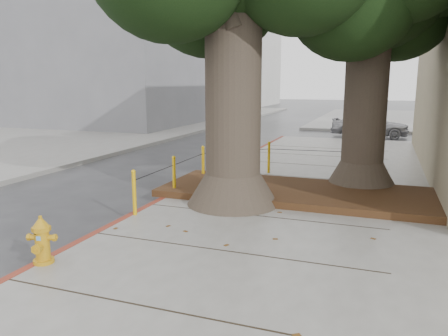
# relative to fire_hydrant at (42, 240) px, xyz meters

# --- Properties ---
(ground) EXTENTS (140.00, 140.00, 0.00)m
(ground) POSITION_rel_fire_hydrant_xyz_m (1.90, 1.38, -0.51)
(ground) COLOR #28282B
(ground) RESTS_ON ground
(sidewalk_far) EXTENTS (16.00, 20.00, 0.15)m
(sidewalk_far) POSITION_rel_fire_hydrant_xyz_m (7.90, 31.38, -0.43)
(sidewalk_far) COLOR slate
(sidewalk_far) RESTS_ON ground
(sidewalk_opposite) EXTENTS (14.00, 60.00, 0.15)m
(sidewalk_opposite) POSITION_rel_fire_hydrant_xyz_m (-12.10, 11.38, -0.43)
(sidewalk_opposite) COLOR slate
(sidewalk_opposite) RESTS_ON ground
(curb_red) EXTENTS (0.14, 26.00, 0.16)m
(curb_red) POSITION_rel_fire_hydrant_xyz_m (-0.10, 3.88, -0.43)
(curb_red) COLOR maroon
(curb_red) RESTS_ON ground
(planter_bed) EXTENTS (6.40, 2.60, 0.16)m
(planter_bed) POSITION_rel_fire_hydrant_xyz_m (2.80, 5.28, -0.28)
(planter_bed) COLOR black
(planter_bed) RESTS_ON sidewalk_main
(building_far_grey) EXTENTS (12.00, 16.00, 12.00)m
(building_far_grey) POSITION_rel_fire_hydrant_xyz_m (-13.10, 23.38, 5.49)
(building_far_grey) COLOR slate
(building_far_grey) RESTS_ON ground
(building_far_white) EXTENTS (12.00, 18.00, 15.00)m
(building_far_white) POSITION_rel_fire_hydrant_xyz_m (-15.10, 46.38, 6.99)
(building_far_white) COLOR silver
(building_far_white) RESTS_ON ground
(bollard_ring) EXTENTS (3.79, 5.39, 0.95)m
(bollard_ring) POSITION_rel_fire_hydrant_xyz_m (1.03, 5.76, 0.16)
(bollard_ring) COLOR #D5A10B
(bollard_ring) RESTS_ON sidewalk_main
(fire_hydrant) EXTENTS (0.39, 0.38, 0.73)m
(fire_hydrant) POSITION_rel_fire_hydrant_xyz_m (0.00, 0.00, 0.00)
(fire_hydrant) COLOR gold
(fire_hydrant) RESTS_ON sidewalk_main
(car_silver) EXTENTS (3.92, 1.63, 1.33)m
(car_silver) POSITION_rel_fire_hydrant_xyz_m (3.97, 19.30, 0.16)
(car_silver) COLOR #9D9CA1
(car_silver) RESTS_ON ground
(car_dark) EXTENTS (1.73, 4.19, 1.21)m
(car_dark) POSITION_rel_fire_hydrant_xyz_m (-11.08, 19.49, 0.10)
(car_dark) COLOR black
(car_dark) RESTS_ON ground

